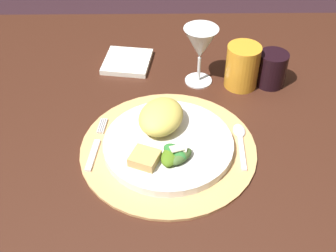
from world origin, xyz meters
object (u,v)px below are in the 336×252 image
(dining_table, at_px, (157,171))
(fork, at_px, (96,146))
(amber_tumbler, at_px, (242,66))
(dark_tumbler, at_px, (272,69))
(spoon, at_px, (240,137))
(napkin, at_px, (127,62))
(wine_glass, at_px, (200,45))
(dinner_plate, at_px, (168,144))

(dining_table, distance_m, fork, 0.18)
(amber_tumbler, height_order, dark_tumbler, amber_tumbler)
(fork, bearing_deg, spoon, 4.35)
(spoon, bearing_deg, napkin, 130.91)
(fork, relative_size, amber_tumbler, 1.46)
(dining_table, distance_m, wine_glass, 0.31)
(napkin, xyz_separation_m, wine_glass, (0.18, -0.08, 0.10))
(wine_glass, relative_size, amber_tumbler, 1.37)
(napkin, xyz_separation_m, dark_tumbler, (0.35, -0.09, 0.04))
(dinner_plate, distance_m, wine_glass, 0.26)
(fork, bearing_deg, dining_table, 19.42)
(dinner_plate, height_order, fork, dinner_plate)
(spoon, bearing_deg, wine_glass, 109.04)
(dinner_plate, height_order, amber_tumbler, amber_tumbler)
(dining_table, bearing_deg, dark_tumbler, 33.14)
(dining_table, height_order, wine_glass, wine_glass)
(dinner_plate, relative_size, amber_tumbler, 2.49)
(napkin, height_order, wine_glass, wine_glass)
(dining_table, height_order, amber_tumbler, amber_tumbler)
(dining_table, relative_size, wine_glass, 8.63)
(spoon, bearing_deg, amber_tumbler, 82.03)
(dining_table, distance_m, amber_tumbler, 0.32)
(dining_table, bearing_deg, dinner_plate, -61.89)
(dinner_plate, height_order, spoon, dinner_plate)
(dining_table, relative_size, spoon, 8.96)
(spoon, relative_size, napkin, 1.18)
(dining_table, distance_m, dinner_plate, 0.14)
(dinner_plate, xyz_separation_m, spoon, (0.15, 0.03, -0.01))
(spoon, relative_size, wine_glass, 0.96)
(amber_tumbler, bearing_deg, dining_table, -139.12)
(dining_table, bearing_deg, spoon, -6.77)
(fork, relative_size, dark_tumbler, 1.83)
(dark_tumbler, bearing_deg, napkin, 165.56)
(spoon, height_order, dark_tumbler, dark_tumbler)
(napkin, bearing_deg, dinner_plate, -72.17)
(fork, bearing_deg, dark_tumbler, 29.25)
(dark_tumbler, bearing_deg, dinner_plate, -137.80)
(spoon, bearing_deg, dining_table, 173.23)
(napkin, relative_size, dark_tumbler, 1.41)
(dinner_plate, xyz_separation_m, wine_glass, (0.08, 0.24, 0.09))
(fork, relative_size, spoon, 1.10)
(spoon, xyz_separation_m, dark_tumbler, (0.10, 0.20, 0.03))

